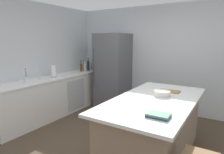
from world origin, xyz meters
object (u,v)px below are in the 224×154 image
(refrigerator, at_px, (113,71))
(cookbook_stack, at_px, (158,115))
(flower_vase, at_px, (26,78))
(syrup_bottle, at_px, (81,67))
(cutting_board, at_px, (169,91))
(wine_bottle, at_px, (88,65))
(kitchen_island, at_px, (154,127))
(olive_oil_bottle, at_px, (84,66))
(gin_bottle, at_px, (94,65))
(mixing_bowl, at_px, (162,93))
(paper_towel_roll, at_px, (54,71))
(sink_faucet, at_px, (39,72))
(vinegar_bottle, at_px, (92,66))
(soda_bottle, at_px, (85,67))

(refrigerator, xyz_separation_m, cookbook_stack, (2.04, -2.33, -0.04))
(flower_vase, height_order, syrup_bottle, flower_vase)
(flower_vase, relative_size, cutting_board, 0.88)
(wine_bottle, height_order, cookbook_stack, wine_bottle)
(kitchen_island, height_order, olive_oil_bottle, olive_oil_bottle)
(flower_vase, distance_m, syrup_bottle, 1.72)
(kitchen_island, relative_size, gin_bottle, 6.62)
(olive_oil_bottle, height_order, mixing_bowl, olive_oil_bottle)
(paper_towel_roll, xyz_separation_m, wine_bottle, (0.03, 1.25, 0.00))
(syrup_bottle, xyz_separation_m, cutting_board, (2.66, -0.85, -0.11))
(sink_faucet, xyz_separation_m, mixing_bowl, (2.69, 0.16, -0.12))
(sink_faucet, distance_m, syrup_bottle, 1.34)
(vinegar_bottle, height_order, wine_bottle, wine_bottle)
(paper_towel_roll, xyz_separation_m, mixing_bowl, (2.65, -0.21, -0.10))
(sink_faucet, bearing_deg, olive_oil_bottle, 90.54)
(olive_oil_bottle, bearing_deg, mixing_bowl, -26.76)
(refrigerator, height_order, mixing_bowl, refrigerator)
(kitchen_island, distance_m, gin_bottle, 3.18)
(wine_bottle, relative_size, soda_bottle, 1.14)
(vinegar_bottle, bearing_deg, soda_bottle, -96.13)
(kitchen_island, distance_m, sink_faucet, 2.72)
(refrigerator, bearing_deg, kitchen_island, -43.34)
(kitchen_island, relative_size, paper_towel_roll, 6.88)
(cutting_board, bearing_deg, vinegar_bottle, 154.40)
(refrigerator, xyz_separation_m, gin_bottle, (-0.75, 0.17, 0.08))
(sink_faucet, bearing_deg, cookbook_stack, -13.57)
(mixing_bowl, bearing_deg, paper_towel_roll, 175.49)
(paper_towel_roll, relative_size, cutting_board, 0.91)
(cutting_board, bearing_deg, refrigerator, 147.97)
(paper_towel_roll, relative_size, olive_oil_bottle, 1.05)
(gin_bottle, bearing_deg, flower_vase, -91.27)
(refrigerator, xyz_separation_m, flower_vase, (-0.80, -2.01, 0.04))
(flower_vase, bearing_deg, cutting_board, 18.25)
(sink_faucet, distance_m, gin_bottle, 1.80)
(syrup_bottle, xyz_separation_m, mixing_bowl, (2.64, -1.18, -0.08))
(refrigerator, xyz_separation_m, mixing_bowl, (1.81, -1.47, -0.02))
(refrigerator, bearing_deg, cutting_board, -32.03)
(cookbook_stack, relative_size, mixing_bowl, 1.03)
(syrup_bottle, bearing_deg, sink_faucet, -92.00)
(mixing_bowl, bearing_deg, soda_bottle, 153.86)
(paper_towel_roll, distance_m, olive_oil_bottle, 1.16)
(sink_faucet, relative_size, soda_bottle, 0.98)
(sink_faucet, distance_m, flower_vase, 0.40)
(flower_vase, distance_m, cookbook_stack, 2.86)
(wine_bottle, distance_m, cutting_board, 2.87)
(refrigerator, height_order, cutting_board, refrigerator)
(gin_bottle, height_order, cutting_board, gin_bottle)
(mixing_bowl, bearing_deg, refrigerator, 140.92)
(sink_faucet, distance_m, olive_oil_bottle, 1.52)
(refrigerator, xyz_separation_m, soda_bottle, (-0.77, -0.20, 0.07))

